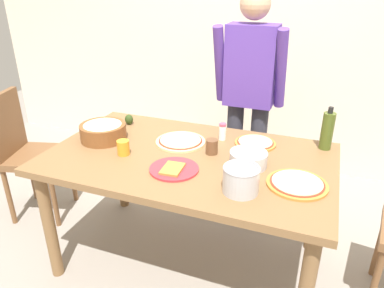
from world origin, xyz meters
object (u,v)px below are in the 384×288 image
object	(u,v)px
chair_wooden_left	(25,148)
cup_small_brown	(212,147)
person_cook	(249,92)
popcorn_bowl	(103,130)
pizza_raw_on_board	(181,141)
steel_pot	(241,179)
pizza_second_cooked	(297,184)
salt_shaker	(222,132)
olive_oil_bottle	(327,131)
plate_with_slice	(174,169)
cup_orange	(123,148)
mixing_bowl_steel	(248,159)
avocado	(129,119)
pizza_cooked_on_tray	(255,143)
dining_table	(189,170)

from	to	relation	value
chair_wooden_left	cup_small_brown	distance (m)	1.45
person_cook	popcorn_bowl	world-z (taller)	person_cook
pizza_raw_on_board	steel_pot	distance (m)	0.63
pizza_second_cooked	salt_shaker	world-z (taller)	salt_shaker
popcorn_bowl	olive_oil_bottle	size ratio (longest dim) A/B	1.09
steel_pot	pizza_second_cooked	bearing A→B (deg)	32.08
plate_with_slice	cup_orange	distance (m)	0.35
mixing_bowl_steel	person_cook	bearing A→B (deg)	103.04
plate_with_slice	cup_small_brown	size ratio (longest dim) A/B	3.06
chair_wooden_left	salt_shaker	bearing A→B (deg)	7.71
steel_pot	plate_with_slice	bearing A→B (deg)	168.48
plate_with_slice	steel_pot	xyz separation A→B (m)	(0.37, -0.08, 0.06)
chair_wooden_left	avocado	distance (m)	0.83
chair_wooden_left	mixing_bowl_steel	xyz separation A→B (m)	(1.66, -0.09, 0.26)
pizza_cooked_on_tray	olive_oil_bottle	world-z (taller)	olive_oil_bottle
chair_wooden_left	avocado	size ratio (longest dim) A/B	13.57
cup_small_brown	cup_orange	bearing A→B (deg)	-157.49
chair_wooden_left	olive_oil_bottle	distance (m)	2.08
mixing_bowl_steel	cup_small_brown	size ratio (longest dim) A/B	2.35
cup_orange	cup_small_brown	distance (m)	0.50
pizza_cooked_on_tray	avocado	xyz separation A→B (m)	(-0.88, 0.02, 0.03)
mixing_bowl_steel	cup_orange	xyz separation A→B (m)	(-0.69, -0.12, 0.00)
mixing_bowl_steel	olive_oil_bottle	distance (m)	0.53
pizza_raw_on_board	cup_orange	distance (m)	0.36
pizza_second_cooked	popcorn_bowl	xyz separation A→B (m)	(-1.18, 0.13, 0.05)
popcorn_bowl	steel_pot	xyz separation A→B (m)	(0.94, -0.28, 0.00)
person_cook	cup_orange	size ratio (longest dim) A/B	19.06
popcorn_bowl	cup_small_brown	bearing A→B (deg)	4.45
pizza_raw_on_board	pizza_second_cooked	xyz separation A→B (m)	(0.72, -0.26, 0.00)
dining_table	pizza_raw_on_board	size ratio (longest dim) A/B	5.31
pizza_second_cooked	mixing_bowl_steel	distance (m)	0.29
cup_small_brown	avocado	distance (m)	0.71
person_cook	pizza_second_cooked	bearing A→B (deg)	-63.01
chair_wooden_left	steel_pot	xyz separation A→B (m)	(1.68, -0.35, 0.29)
pizza_cooked_on_tray	steel_pot	size ratio (longest dim) A/B	1.42
mixing_bowl_steel	salt_shaker	distance (m)	0.36
dining_table	cup_orange	distance (m)	0.39
popcorn_bowl	mixing_bowl_steel	bearing A→B (deg)	-1.38
pizza_second_cooked	avocado	distance (m)	1.24
plate_with_slice	popcorn_bowl	world-z (taller)	popcorn_bowl
mixing_bowl_steel	steel_pot	xyz separation A→B (m)	(0.02, -0.26, 0.03)
dining_table	pizza_raw_on_board	distance (m)	0.21
cup_orange	avocado	size ratio (longest dim) A/B	1.21
pizza_cooked_on_tray	avocado	distance (m)	0.88
dining_table	pizza_cooked_on_tray	distance (m)	0.44
pizza_second_cooked	cup_orange	bearing A→B (deg)	-179.63
avocado	pizza_cooked_on_tray	bearing A→B (deg)	-1.08
plate_with_slice	popcorn_bowl	distance (m)	0.60
steel_pot	cup_small_brown	distance (m)	0.42
mixing_bowl_steel	steel_pot	distance (m)	0.26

